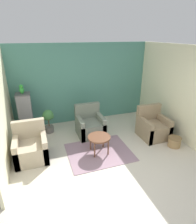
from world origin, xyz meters
The scene contains 13 objects.
ground_plane centered at (0.00, 0.00, 0.00)m, with size 20.00×20.00×0.00m, color beige.
wall_back_accent centered at (0.00, 3.21, 1.29)m, with size 4.64×0.06×2.59m.
wall_left centered at (-2.29, 1.59, 1.29)m, with size 0.06×3.18×2.59m.
wall_right centered at (2.29, 1.59, 1.29)m, with size 0.06×3.18×2.59m.
area_rug centered at (-0.15, 1.08, 0.01)m, with size 1.61×1.32×0.01m.
coffee_table centered at (-0.15, 1.08, 0.41)m, with size 0.57×0.57×0.46m.
armchair_left centered at (-1.78, 1.38, 0.30)m, with size 0.75×0.77×0.91m.
armchair_right centered at (1.61, 1.34, 0.30)m, with size 0.75×0.77×0.91m.
armchair_middle centered at (-0.10, 2.05, 0.30)m, with size 0.75×0.77×0.91m.
birdcage centered at (-1.87, 2.74, 0.61)m, with size 0.48×0.48×1.27m.
parrot centered at (-1.87, 2.74, 1.39)m, with size 0.13×0.23×0.27m.
potted_plant centered at (-1.25, 2.61, 0.46)m, with size 0.36×0.33×0.73m.
wicker_basket centered at (1.87, 0.68, 0.15)m, with size 0.34×0.34×0.27m.
Camera 1 is at (-1.50, -2.76, 2.83)m, focal length 30.00 mm.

